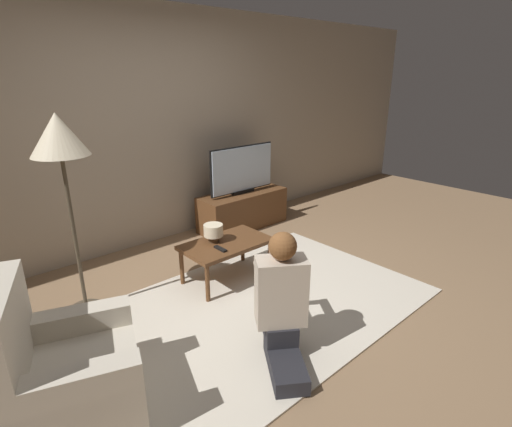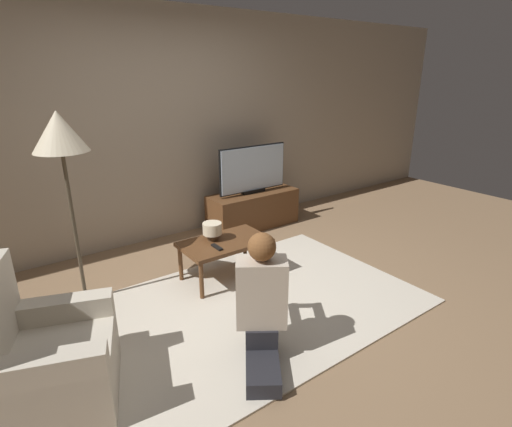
{
  "view_description": "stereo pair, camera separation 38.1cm",
  "coord_description": "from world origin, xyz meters",
  "px_view_note": "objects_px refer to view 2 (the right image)",
  "views": [
    {
      "loc": [
        -2.04,
        -2.17,
        1.9
      ],
      "look_at": [
        0.37,
        0.5,
        0.62
      ],
      "focal_mm": 28.0,
      "sensor_mm": 36.0,
      "label": 1
    },
    {
      "loc": [
        -1.75,
        -2.41,
        1.9
      ],
      "look_at": [
        0.37,
        0.5,
        0.62
      ],
      "focal_mm": 28.0,
      "sensor_mm": 36.0,
      "label": 2
    }
  ],
  "objects_px": {
    "coffee_table": "(225,245)",
    "table_lamp": "(212,230)",
    "armchair": "(43,363)",
    "tv": "(253,169)",
    "person_kneeling": "(262,300)",
    "floor_lamp": "(60,141)"
  },
  "relations": [
    {
      "from": "tv",
      "to": "table_lamp",
      "type": "distance_m",
      "value": 1.45
    },
    {
      "from": "armchair",
      "to": "person_kneeling",
      "type": "distance_m",
      "value": 1.37
    },
    {
      "from": "tv",
      "to": "armchair",
      "type": "height_order",
      "value": "tv"
    },
    {
      "from": "coffee_table",
      "to": "table_lamp",
      "type": "relative_size",
      "value": 4.57
    },
    {
      "from": "coffee_table",
      "to": "person_kneeling",
      "type": "bearing_deg",
      "value": -109.62
    },
    {
      "from": "tv",
      "to": "floor_lamp",
      "type": "relative_size",
      "value": 0.59
    },
    {
      "from": "floor_lamp",
      "to": "armchair",
      "type": "relative_size",
      "value": 1.79
    },
    {
      "from": "tv",
      "to": "armchair",
      "type": "relative_size",
      "value": 1.06
    },
    {
      "from": "floor_lamp",
      "to": "person_kneeling",
      "type": "height_order",
      "value": "floor_lamp"
    },
    {
      "from": "armchair",
      "to": "tv",
      "type": "bearing_deg",
      "value": -38.67
    },
    {
      "from": "coffee_table",
      "to": "table_lamp",
      "type": "bearing_deg",
      "value": 131.62
    },
    {
      "from": "armchair",
      "to": "floor_lamp",
      "type": "bearing_deg",
      "value": -4.35
    },
    {
      "from": "tv",
      "to": "table_lamp",
      "type": "height_order",
      "value": "tv"
    },
    {
      "from": "floor_lamp",
      "to": "armchair",
      "type": "distance_m",
      "value": 1.61
    },
    {
      "from": "coffee_table",
      "to": "tv",
      "type": "bearing_deg",
      "value": 43.6
    },
    {
      "from": "tv",
      "to": "person_kneeling",
      "type": "relative_size",
      "value": 1.04
    },
    {
      "from": "tv",
      "to": "person_kneeling",
      "type": "xyz_separation_m",
      "value": [
        -1.43,
        -2.09,
        -0.3
      ]
    },
    {
      "from": "coffee_table",
      "to": "person_kneeling",
      "type": "relative_size",
      "value": 0.89
    },
    {
      "from": "armchair",
      "to": "person_kneeling",
      "type": "relative_size",
      "value": 0.99
    },
    {
      "from": "floor_lamp",
      "to": "table_lamp",
      "type": "height_order",
      "value": "floor_lamp"
    },
    {
      "from": "floor_lamp",
      "to": "coffee_table",
      "type": "bearing_deg",
      "value": -17.29
    },
    {
      "from": "floor_lamp",
      "to": "table_lamp",
      "type": "distance_m",
      "value": 1.47
    }
  ]
}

